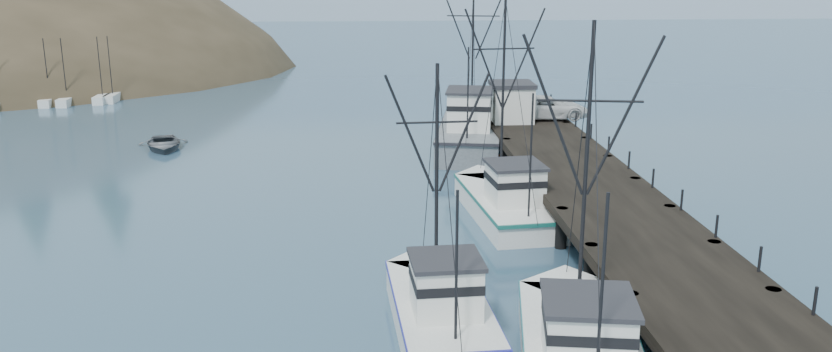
# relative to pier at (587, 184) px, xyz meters

# --- Properties ---
(pier) EXTENTS (6.00, 44.00, 2.00)m
(pier) POSITION_rel_pier_xyz_m (0.00, 0.00, 0.00)
(pier) COLOR black
(pier) RESTS_ON ground
(distant_ridge) EXTENTS (360.00, 40.00, 26.00)m
(distant_ridge) POSITION_rel_pier_xyz_m (-4.00, 154.00, -1.69)
(distant_ridge) COLOR #9EB2C6
(distant_ridge) RESTS_ON ground
(distant_ridge_far) EXTENTS (180.00, 25.00, 18.00)m
(distant_ridge_far) POSITION_rel_pier_xyz_m (-54.00, 169.00, -1.69)
(distant_ridge_far) COLOR silver
(distant_ridge_far) RESTS_ON ground
(moored_sailboats) EXTENTS (22.51, 17.91, 6.35)m
(moored_sailboats) POSITION_rel_pier_xyz_m (-43.73, 38.48, -1.36)
(moored_sailboats) COLOR white
(moored_sailboats) RESTS_ON ground
(trawler_near) EXTENTS (5.45, 11.91, 11.90)m
(trawler_near) POSITION_rel_pier_xyz_m (-4.80, -16.60, -0.87)
(trawler_near) COLOR white
(trawler_near) RESTS_ON ground
(trawler_mid) EXTENTS (3.84, 10.08, 10.15)m
(trawler_mid) POSITION_rel_pier_xyz_m (-9.20, -13.08, -0.87)
(trawler_mid) COLOR white
(trawler_mid) RESTS_ON ground
(trawler_far) EXTENTS (4.68, 11.49, 11.67)m
(trawler_far) POSITION_rel_pier_xyz_m (-4.38, 0.11, -0.87)
(trawler_far) COLOR white
(trawler_far) RESTS_ON ground
(work_vessel) EXTENTS (6.37, 14.43, 12.19)m
(work_vessel) POSITION_rel_pier_xyz_m (-4.15, 15.96, -0.46)
(work_vessel) COLOR slate
(work_vessel) RESTS_ON ground
(pier_shed) EXTENTS (3.00, 3.20, 2.80)m
(pier_shed) POSITION_rel_pier_xyz_m (-1.25, 15.73, 1.73)
(pier_shed) COLOR silver
(pier_shed) RESTS_ON pier
(pickup_truck) EXTENTS (6.03, 2.82, 1.67)m
(pickup_truck) POSITION_rel_pier_xyz_m (1.50, 16.41, 1.14)
(pickup_truck) COLOR silver
(pickup_truck) RESTS_ON pier
(motorboat) EXTENTS (4.68, 5.75, 1.05)m
(motorboat) POSITION_rel_pier_xyz_m (-26.33, 17.28, -1.69)
(motorboat) COLOR #4F5358
(motorboat) RESTS_ON ground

